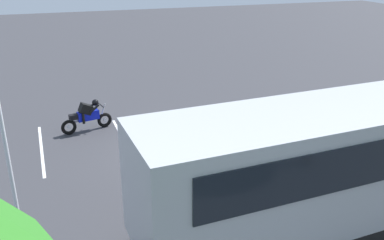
{
  "coord_description": "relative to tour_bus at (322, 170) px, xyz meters",
  "views": [
    {
      "loc": [
        3.94,
        12.94,
        6.57
      ],
      "look_at": [
        -0.36,
        -0.08,
        1.1
      ],
      "focal_mm": 39.33,
      "sensor_mm": 36.0,
      "label": 1
    }
  ],
  "objects": [
    {
      "name": "flagpole",
      "position": [
        6.97,
        -0.26,
        1.87
      ],
      "size": [
        0.78,
        0.36,
        7.12
      ],
      "color": "silver",
      "rests_on": "ground_plane"
    },
    {
      "name": "traffic_cone",
      "position": [
        2.24,
        -7.72,
        -1.34
      ],
      "size": [
        0.34,
        0.34,
        0.63
      ],
      "color": "orange",
      "rests_on": "ground_plane"
    },
    {
      "name": "spectator_far_left",
      "position": [
        -0.8,
        -2.79,
        -0.66
      ],
      "size": [
        0.58,
        0.33,
        1.66
      ],
      "color": "#473823",
      "rests_on": "ground_plane"
    },
    {
      "name": "ground_plane",
      "position": [
        1.92,
        -5.32,
        -1.64
      ],
      "size": [
        80.0,
        80.0,
        0.0
      ],
      "primitive_type": "plane",
      "color": "#38383D"
    },
    {
      "name": "parked_motorcycle_silver",
      "position": [
        0.61,
        -2.31,
        -1.16
      ],
      "size": [
        2.04,
        0.68,
        0.99
      ],
      "color": "black",
      "rests_on": "ground_plane"
    },
    {
      "name": "stunt_motorcycle",
      "position": [
        4.97,
        -8.25,
        -1.03
      ],
      "size": [
        2.02,
        0.74,
        1.23
      ],
      "color": "black",
      "rests_on": "ground_plane"
    },
    {
      "name": "bay_line_d",
      "position": [
        6.73,
        -7.01,
        -1.64
      ],
      "size": [
        0.29,
        4.44,
        0.01
      ],
      "color": "white",
      "rests_on": "ground_plane"
    },
    {
      "name": "bay_line_c",
      "position": [
        3.78,
        -7.01,
        -1.64
      ],
      "size": [
        0.27,
        3.99,
        0.01
      ],
      "color": "white",
      "rests_on": "ground_plane"
    },
    {
      "name": "spectator_centre",
      "position": [
        1.57,
        -2.95,
        -0.64
      ],
      "size": [
        0.58,
        0.35,
        1.7
      ],
      "color": "black",
      "rests_on": "ground_plane"
    },
    {
      "name": "spectator_left",
      "position": [
        0.31,
        -3.2,
        -0.62
      ],
      "size": [
        0.58,
        0.34,
        1.72
      ],
      "color": "#473823",
      "rests_on": "ground_plane"
    },
    {
      "name": "bay_line_a",
      "position": [
        -2.11,
        -7.01,
        -1.64
      ],
      "size": [
        0.28,
        4.12,
        0.01
      ],
      "color": "white",
      "rests_on": "ground_plane"
    },
    {
      "name": "tour_bus",
      "position": [
        0.0,
        0.0,
        0.0
      ],
      "size": [
        9.53,
        3.13,
        3.25
      ],
      "color": "#B7BABF",
      "rests_on": "ground_plane"
    },
    {
      "name": "bay_line_b",
      "position": [
        0.84,
        -7.01,
        -1.64
      ],
      "size": [
        0.26,
        3.84,
        0.01
      ],
      "color": "white",
      "rests_on": "ground_plane"
    }
  ]
}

